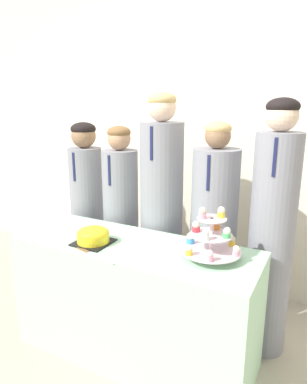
% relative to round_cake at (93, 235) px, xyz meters
% --- Properties ---
extents(ground_plane, '(16.00, 16.00, 0.00)m').
position_rel_round_cake_xyz_m(ground_plane, '(0.22, -0.18, -0.82)').
color(ground_plane, '#ADA38E').
extents(wall_back, '(9.00, 0.06, 2.70)m').
position_rel_round_cake_xyz_m(wall_back, '(0.22, 1.27, 0.53)').
color(wall_back, beige).
rests_on(wall_back, ground_plane).
extents(table, '(1.53, 0.55, 0.77)m').
position_rel_round_cake_xyz_m(table, '(0.22, 0.10, -0.43)').
color(table, '#A8DBB2').
rests_on(table, ground_plane).
extents(round_cake, '(0.21, 0.21, 0.10)m').
position_rel_round_cake_xyz_m(round_cake, '(0.00, 0.00, 0.00)').
color(round_cake, black).
rests_on(round_cake, table).
extents(cake_knife, '(0.31, 0.09, 0.01)m').
position_rel_round_cake_xyz_m(cake_knife, '(0.07, -0.13, -0.05)').
color(cake_knife, silver).
rests_on(cake_knife, table).
extents(cupcake_stand, '(0.34, 0.34, 0.30)m').
position_rel_round_cake_xyz_m(cupcake_stand, '(0.70, 0.14, 0.07)').
color(cupcake_stand, silver).
rests_on(cupcake_stand, table).
extents(student_0, '(0.26, 0.27, 1.46)m').
position_rel_round_cake_xyz_m(student_0, '(-0.50, 0.56, -0.10)').
color(student_0, gray).
rests_on(student_0, ground_plane).
extents(student_1, '(0.27, 0.28, 1.45)m').
position_rel_round_cake_xyz_m(student_1, '(-0.17, 0.56, -0.13)').
color(student_1, gray).
rests_on(student_1, ground_plane).
extents(student_2, '(0.31, 0.31, 1.68)m').
position_rel_round_cake_xyz_m(student_2, '(0.19, 0.56, -0.02)').
color(student_2, gray).
rests_on(student_2, ground_plane).
extents(student_3, '(0.31, 0.31, 1.49)m').
position_rel_round_cake_xyz_m(student_3, '(0.58, 0.56, -0.12)').
color(student_3, gray).
rests_on(student_3, ground_plane).
extents(student_4, '(0.28, 0.28, 1.64)m').
position_rel_round_cake_xyz_m(student_4, '(0.96, 0.56, -0.03)').
color(student_4, gray).
rests_on(student_4, ground_plane).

